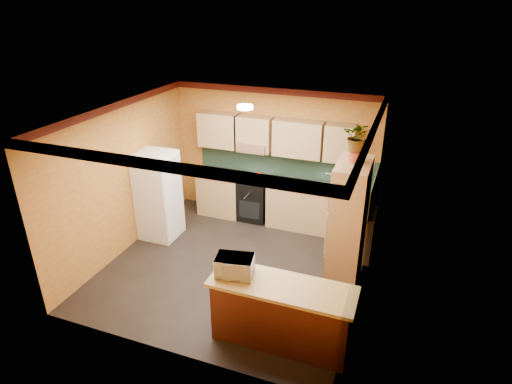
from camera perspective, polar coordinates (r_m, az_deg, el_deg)
room_shell at (r=6.84m, az=-2.25°, el=5.97°), size 4.24×4.24×2.72m
base_cabinets_back at (r=8.70m, az=3.65°, el=-1.55°), size 3.65×0.60×0.88m
countertop_back at (r=8.51m, az=3.73°, el=1.23°), size 3.65×0.62×0.04m
stove at (r=8.87m, az=-0.21°, el=-0.84°), size 0.58×0.58×0.91m
kettle at (r=8.57m, az=0.29°, el=2.21°), size 0.22×0.22×0.18m
sink at (r=8.33m, az=8.84°, el=0.70°), size 0.48×0.40×0.03m
base_cabinets_right at (r=7.84m, az=12.49°, el=-5.28°), size 0.60×0.80×0.88m
countertop_right at (r=7.62m, az=12.80°, el=-2.28°), size 0.62×0.80×0.04m
fridge at (r=8.27m, az=-12.91°, el=-0.46°), size 0.68×0.66×1.70m
pantry at (r=6.74m, az=12.16°, el=-4.55°), size 0.48×0.90×2.10m
fern_pot at (r=6.33m, az=13.14°, el=4.63°), size 0.22×0.22×0.16m
fern at (r=6.23m, az=13.40°, el=7.20°), size 0.42×0.37×0.43m
breakfast_bar at (r=5.89m, az=3.37°, el=-16.10°), size 1.80×0.55×0.88m
bar_top at (r=5.59m, az=3.49°, el=-12.49°), size 1.90×0.65×0.05m
microwave at (r=5.68m, az=-2.88°, el=-9.82°), size 0.54×0.42×0.27m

